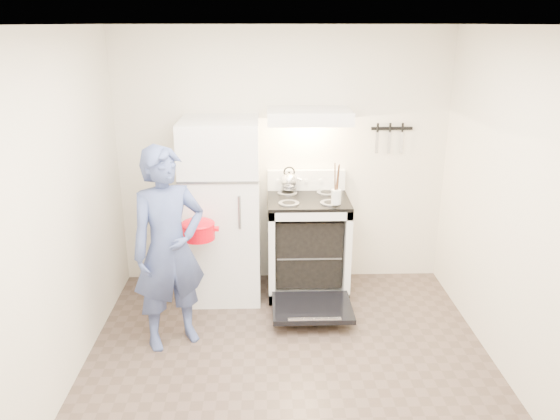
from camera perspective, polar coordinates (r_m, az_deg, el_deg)
The scene contains 15 objects.
floor at distance 4.22m, azimuth 1.13°, elevation -17.50°, with size 3.60×3.60×0.00m, color #4E3F36.
back_wall at distance 5.35m, azimuth 0.28°, elevation 5.33°, with size 3.20×0.02×2.50m, color beige.
refrigerator at distance 5.13m, azimuth -6.07°, elevation -0.01°, with size 0.70×0.70×1.70m, color silver.
stove_body at distance 5.30m, azimuth 2.88°, elevation -3.83°, with size 0.76×0.65×0.92m, color silver.
cooktop at distance 5.13m, azimuth 2.97°, elevation 1.07°, with size 0.76×0.65×0.03m, color black.
backsplash at distance 5.37m, azimuth 2.75°, elevation 3.17°, with size 0.76×0.07×0.20m, color silver.
oven_door at distance 4.91m, azimuth 3.36°, elevation -10.13°, with size 0.70×0.54×0.04m, color black.
oven_rack at distance 5.30m, azimuth 2.88°, elevation -4.03°, with size 0.60×0.52×0.01m, color gray.
range_hood at distance 5.02m, azimuth 3.05°, elevation 9.78°, with size 0.76×0.50×0.12m, color silver.
knife_strip at distance 5.41m, azimuth 11.61°, elevation 8.36°, with size 0.40×0.02×0.03m, color black.
pizza_stone at distance 5.34m, azimuth 2.16°, elevation -3.70°, with size 0.36×0.36×0.02m, color #8E6F52.
tea_kettle at distance 5.29m, azimuth 0.96°, elevation 3.23°, with size 0.21×0.17×0.25m, color silver, non-canonical shape.
utensil_jar at distance 4.88m, azimuth 5.89°, elevation 1.38°, with size 0.09×0.09×0.13m, color silver.
person at distance 4.38m, azimuth -11.53°, elevation -4.04°, with size 0.60×0.40×1.65m, color navy.
dutch_oven at distance 4.68m, azimuth -8.55°, elevation -2.21°, with size 0.35×0.28×0.23m, color red, non-canonical shape.
Camera 1 is at (-0.18, -3.39, 2.51)m, focal length 35.00 mm.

